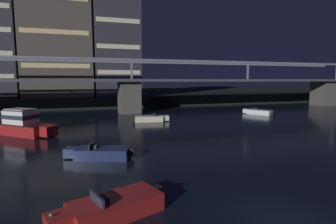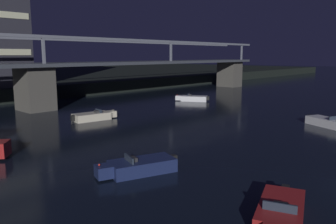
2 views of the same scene
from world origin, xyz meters
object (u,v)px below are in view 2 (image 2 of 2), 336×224
(speedboat_near_right, at_px, (193,98))
(speedboat_mid_center, at_px, (139,166))
(speedboat_mid_left, at_px, (93,116))
(speedboat_mid_right, at_px, (281,214))
(river_bridge, at_px, (34,75))
(speedboat_far_center, at_px, (329,122))

(speedboat_near_right, relative_size, speedboat_mid_center, 0.95)
(speedboat_mid_left, bearing_deg, speedboat_mid_right, -107.48)
(speedboat_mid_right, bearing_deg, speedboat_mid_left, 72.52)
(river_bridge, height_order, speedboat_near_right, river_bridge)
(speedboat_near_right, bearing_deg, speedboat_far_center, -103.87)
(speedboat_mid_left, distance_m, speedboat_far_center, 24.38)
(speedboat_near_right, bearing_deg, speedboat_mid_right, -135.45)
(speedboat_near_right, xyz_separation_m, speedboat_far_center, (-5.36, -21.71, 0.00))
(speedboat_mid_left, xyz_separation_m, speedboat_mid_right, (-7.91, -25.12, 0.00))
(speedboat_near_right, bearing_deg, speedboat_mid_center, -146.70)
(speedboat_mid_center, xyz_separation_m, speedboat_far_center, (21.92, -3.79, 0.00))
(speedboat_mid_center, relative_size, speedboat_far_center, 1.02)
(speedboat_near_right, xyz_separation_m, speedboat_mid_left, (-19.41, -1.78, 0.00))
(speedboat_near_right, distance_m, speedboat_mid_center, 32.64)
(river_bridge, xyz_separation_m, speedboat_near_right, (20.58, -9.27, -4.12))
(river_bridge, bearing_deg, speedboat_mid_right, -100.56)
(speedboat_far_center, bearing_deg, speedboat_mid_center, 170.19)
(speedboat_mid_center, xyz_separation_m, speedboat_mid_right, (-0.04, -8.97, 0.00))
(speedboat_mid_left, height_order, speedboat_mid_center, same)
(speedboat_near_right, relative_size, speedboat_mid_right, 0.95)
(river_bridge, relative_size, speedboat_far_center, 19.13)
(river_bridge, bearing_deg, speedboat_far_center, -63.85)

